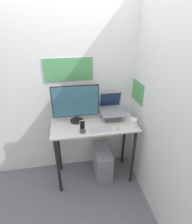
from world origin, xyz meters
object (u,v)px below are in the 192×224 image
at_px(mouse, 118,128).
at_px(computer_tower, 103,162).
at_px(keyboard, 101,129).
at_px(monitor, 76,104).
at_px(laptop, 112,113).
at_px(cell_phone, 83,129).

height_order(mouse, computer_tower, mouse).
bearing_deg(keyboard, mouse, -5.57).
height_order(monitor, keyboard, monitor).
xyz_separation_m(laptop, mouse, (0.00, -0.28, -0.08)).
relative_size(keyboard, cell_phone, 1.72).
height_order(monitor, mouse, monitor).
relative_size(monitor, cell_phone, 3.67).
bearing_deg(laptop, monitor, 179.86).
xyz_separation_m(monitor, cell_phone, (0.05, -0.27, -0.22)).
bearing_deg(monitor, laptop, -0.14).
xyz_separation_m(monitor, computer_tower, (0.35, -0.12, -0.95)).
xyz_separation_m(keyboard, computer_tower, (0.06, 0.15, -0.70)).
height_order(cell_phone, computer_tower, cell_phone).
bearing_deg(monitor, cell_phone, -78.97).
xyz_separation_m(cell_phone, computer_tower, (0.29, 0.15, -0.74)).
distance_m(monitor, keyboard, 0.47).
distance_m(laptop, monitor, 0.52).
bearing_deg(computer_tower, laptop, 38.58).
xyz_separation_m(mouse, cell_phone, (-0.44, 0.02, 0.03)).
height_order(laptop, computer_tower, laptop).
relative_size(laptop, cell_phone, 2.10).
height_order(monitor, cell_phone, monitor).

